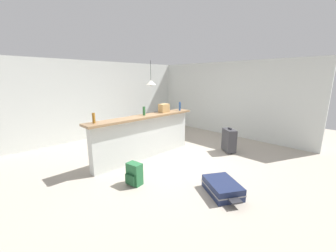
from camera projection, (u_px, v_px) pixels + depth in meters
name	position (u px, v px, depth m)	size (l,w,h in m)	color
ground_plane	(168.00, 158.00, 5.28)	(13.00, 13.00, 0.05)	#ADA393
wall_back	(106.00, 99.00, 7.10)	(6.60, 0.10, 2.50)	silver
wall_right	(223.00, 99.00, 7.28)	(0.10, 6.00, 2.50)	silver
partition_half_wall	(145.00, 138.00, 5.10)	(2.80, 0.20, 1.02)	silver
bar_countertop	(144.00, 117.00, 4.98)	(2.96, 0.40, 0.05)	#93704C
bottle_amber	(94.00, 118.00, 4.14)	(0.06, 0.06, 0.21)	#9E661E
bottle_green	(144.00, 111.00, 5.00)	(0.06, 0.06, 0.21)	#2D6B38
bottle_blue	(180.00, 106.00, 5.74)	(0.06, 0.06, 0.24)	#284C89
grocery_bag	(164.00, 108.00, 5.46)	(0.26, 0.18, 0.22)	tan
dining_table	(151.00, 118.00, 6.95)	(1.10, 0.80, 0.74)	brown
dining_chair_near_partition	(162.00, 125.00, 6.56)	(0.46, 0.46, 0.93)	black
pendant_lamp	(151.00, 82.00, 6.60)	(0.34, 0.34, 0.79)	black
suitcase_flat_navy	(222.00, 188.00, 3.57)	(0.78, 0.88, 0.22)	#1E284C
backpack_green	(134.00, 174.00, 3.86)	(0.28, 0.31, 0.42)	#286B3D
suitcase_upright_charcoal	(229.00, 140.00, 5.54)	(0.45, 0.50, 0.67)	#38383D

